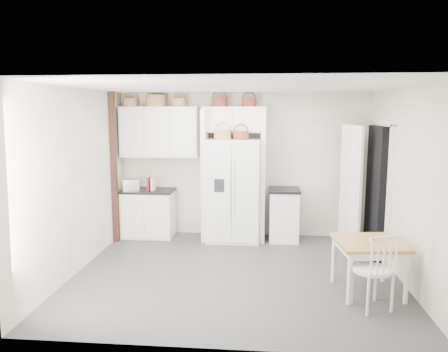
# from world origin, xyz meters

# --- Properties ---
(floor) EXTENTS (4.50, 4.50, 0.00)m
(floor) POSITION_xyz_m (0.00, 0.00, 0.00)
(floor) COLOR #38373A
(floor) RESTS_ON ground
(ceiling) EXTENTS (4.50, 4.50, 0.00)m
(ceiling) POSITION_xyz_m (0.00, 0.00, 2.60)
(ceiling) COLOR white
(ceiling) RESTS_ON wall_back
(wall_back) EXTENTS (4.50, 0.00, 4.50)m
(wall_back) POSITION_xyz_m (0.00, 2.00, 1.30)
(wall_back) COLOR #AFA58C
(wall_back) RESTS_ON floor
(wall_left) EXTENTS (0.00, 4.00, 4.00)m
(wall_left) POSITION_xyz_m (-2.25, 0.00, 1.30)
(wall_left) COLOR #AFA58C
(wall_left) RESTS_ON floor
(wall_right) EXTENTS (0.00, 4.00, 4.00)m
(wall_right) POSITION_xyz_m (2.25, 0.00, 1.30)
(wall_right) COLOR #AFA58C
(wall_right) RESTS_ON floor
(refrigerator) EXTENTS (0.93, 0.75, 1.79)m
(refrigerator) POSITION_xyz_m (-0.15, 1.65, 0.90)
(refrigerator) COLOR white
(refrigerator) RESTS_ON floor
(base_cab_left) EXTENTS (0.90, 0.57, 0.83)m
(base_cab_left) POSITION_xyz_m (-1.71, 1.70, 0.41)
(base_cab_left) COLOR white
(base_cab_left) RESTS_ON floor
(base_cab_right) EXTENTS (0.50, 0.60, 0.88)m
(base_cab_right) POSITION_xyz_m (0.74, 1.70, 0.44)
(base_cab_right) COLOR white
(base_cab_right) RESTS_ON floor
(dining_table) EXTENTS (0.89, 0.89, 0.67)m
(dining_table) POSITION_xyz_m (1.70, -0.49, 0.33)
(dining_table) COLOR brown
(dining_table) RESTS_ON floor
(windsor_chair) EXTENTS (0.58, 0.55, 0.93)m
(windsor_chair) POSITION_xyz_m (1.64, -0.96, 0.47)
(windsor_chair) COLOR white
(windsor_chair) RESTS_ON floor
(counter_left) EXTENTS (0.93, 0.60, 0.04)m
(counter_left) POSITION_xyz_m (-1.71, 1.70, 0.85)
(counter_left) COLOR black
(counter_left) RESTS_ON base_cab_left
(counter_right) EXTENTS (0.54, 0.64, 0.04)m
(counter_right) POSITION_xyz_m (0.74, 1.70, 0.90)
(counter_right) COLOR black
(counter_right) RESTS_ON base_cab_right
(toaster) EXTENTS (0.31, 0.23, 0.19)m
(toaster) POSITION_xyz_m (-1.99, 1.63, 0.96)
(toaster) COLOR silver
(toaster) RESTS_ON counter_left
(cookbook_red) EXTENTS (0.06, 0.16, 0.23)m
(cookbook_red) POSITION_xyz_m (-1.66, 1.62, 0.98)
(cookbook_red) COLOR #A41524
(cookbook_red) RESTS_ON counter_left
(cookbook_cream) EXTENTS (0.06, 0.16, 0.23)m
(cookbook_cream) POSITION_xyz_m (-1.59, 1.62, 0.98)
(cookbook_cream) COLOR #F2E5C4
(cookbook_cream) RESTS_ON counter_left
(basket_upper_a) EXTENTS (0.26, 0.26, 0.14)m
(basket_upper_a) POSITION_xyz_m (-2.02, 1.83, 2.42)
(basket_upper_a) COLOR brown
(basket_upper_a) RESTS_ON upper_cabinet
(basket_upper_b) EXTENTS (0.35, 0.35, 0.21)m
(basket_upper_b) POSITION_xyz_m (-1.55, 1.83, 2.45)
(basket_upper_b) COLOR brown
(basket_upper_b) RESTS_ON upper_cabinet
(basket_upper_c) EXTENTS (0.25, 0.25, 0.15)m
(basket_upper_c) POSITION_xyz_m (-1.14, 1.83, 2.42)
(basket_upper_c) COLOR brown
(basket_upper_c) RESTS_ON upper_cabinet
(basket_bridge_a) EXTENTS (0.28, 0.28, 0.16)m
(basket_bridge_a) POSITION_xyz_m (-0.42, 1.83, 2.43)
(basket_bridge_a) COLOR #521F15
(basket_bridge_a) RESTS_ON bridge_cabinet
(basket_bridge_b) EXTENTS (0.25, 0.25, 0.14)m
(basket_bridge_b) POSITION_xyz_m (0.10, 1.83, 2.42)
(basket_bridge_b) COLOR #521F15
(basket_bridge_b) RESTS_ON bridge_cabinet
(basket_fridge_a) EXTENTS (0.29, 0.29, 0.16)m
(basket_fridge_a) POSITION_xyz_m (-0.33, 1.55, 1.87)
(basket_fridge_a) COLOR brown
(basket_fridge_a) RESTS_ON refrigerator
(basket_fridge_b) EXTENTS (0.27, 0.27, 0.14)m
(basket_fridge_b) POSITION_xyz_m (-0.02, 1.55, 1.86)
(basket_fridge_b) COLOR #521F15
(basket_fridge_b) RESTS_ON refrigerator
(upper_cabinet) EXTENTS (1.40, 0.34, 0.90)m
(upper_cabinet) POSITION_xyz_m (-1.50, 1.83, 1.90)
(upper_cabinet) COLOR white
(upper_cabinet) RESTS_ON wall_back
(bridge_cabinet) EXTENTS (1.12, 0.34, 0.45)m
(bridge_cabinet) POSITION_xyz_m (-0.15, 1.83, 2.12)
(bridge_cabinet) COLOR white
(bridge_cabinet) RESTS_ON wall_back
(fridge_panel_left) EXTENTS (0.08, 0.60, 2.30)m
(fridge_panel_left) POSITION_xyz_m (-0.66, 1.70, 1.15)
(fridge_panel_left) COLOR white
(fridge_panel_left) RESTS_ON floor
(fridge_panel_right) EXTENTS (0.08, 0.60, 2.30)m
(fridge_panel_right) POSITION_xyz_m (0.36, 1.70, 1.15)
(fridge_panel_right) COLOR white
(fridge_panel_right) RESTS_ON floor
(trim_post) EXTENTS (0.09, 0.09, 2.60)m
(trim_post) POSITION_xyz_m (-2.20, 1.35, 1.30)
(trim_post) COLOR #371A13
(trim_post) RESTS_ON floor
(doorway_void) EXTENTS (0.18, 0.85, 2.05)m
(doorway_void) POSITION_xyz_m (2.16, 1.00, 1.02)
(doorway_void) COLOR black
(doorway_void) RESTS_ON floor
(door_slab) EXTENTS (0.21, 0.79, 2.05)m
(door_slab) POSITION_xyz_m (1.80, 1.33, 1.02)
(door_slab) COLOR white
(door_slab) RESTS_ON floor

